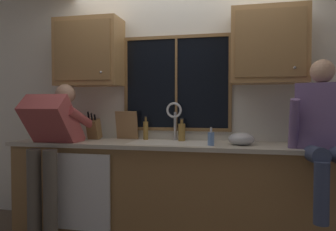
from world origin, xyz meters
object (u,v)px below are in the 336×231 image
Objects in this scene: soap_dispenser at (211,138)px; bottle_green_glass at (182,132)px; mixing_bowl at (241,139)px; person_sitting_on_counter at (324,128)px; cutting_board at (127,125)px; knife_block at (94,129)px; bottle_tall_clear at (146,130)px; person_standing at (52,141)px.

bottle_green_glass is (-0.33, 0.31, 0.03)m from soap_dispenser.
mixing_bowl is 1.42× the size of soap_dispenser.
person_sitting_on_counter is 1.95m from cutting_board.
knife_block is 1.88× the size of soap_dispenser.
bottle_tall_clear is at bearing 173.83° from bottle_green_glass.
knife_block is at bearing 60.45° from person_standing.
person_standing is 1.83m from mixing_bowl.
person_sitting_on_counter is at bearing -10.34° from knife_block.
person_standing is at bearing -148.45° from bottle_tall_clear.
cutting_board reaches higher than knife_block.
knife_block is 1.36× the size of bottle_green_glass.
knife_block is at bearing -167.05° from cutting_board.
soap_dispenser is 0.45m from bottle_green_glass.
soap_dispenser is (-0.94, 0.13, -0.12)m from person_sitting_on_counter.
person_standing is 4.71× the size of knife_block.
cutting_board reaches higher than bottle_tall_clear.
bottle_green_glass is (0.97, 0.03, -0.01)m from knife_block.
bottle_green_glass is (0.62, -0.05, -0.05)m from cutting_board.
person_standing is 2.48m from person_sitting_on_counter.
cutting_board is at bearing 176.98° from bottle_tall_clear.
person_sitting_on_counter reaches higher than cutting_board.
bottle_tall_clear reaches higher than bottle_green_glass.
person_standing is 8.84× the size of soap_dispenser.
person_standing reaches higher than bottle_green_glass.
person_sitting_on_counter reaches higher than person_standing.
person_standing is 1.30m from bottle_green_glass.
person_standing is at bearing -159.43° from bottle_green_glass.
person_standing is 0.79m from cutting_board.
person_standing is at bearing -139.32° from cutting_board.
person_standing reaches higher than mixing_bowl.
person_sitting_on_counter is 4.94× the size of bottle_tall_clear.
person_sitting_on_counter is 0.95m from soap_dispenser.
mixing_bowl is at bearing 8.32° from person_standing.
soap_dispenser is (1.54, 0.15, 0.04)m from person_standing.
person_sitting_on_counter is 4.06× the size of cutting_board.
person_sitting_on_counter is at bearing -7.64° from soap_dispenser.
cutting_board is at bearing 168.68° from mixing_bowl.
mixing_bowl is (-0.67, 0.24, -0.13)m from person_sitting_on_counter.
knife_block reaches higher than bottle_tall_clear.
bottle_green_glass is at bearing 162.50° from mixing_bowl.
soap_dispenser is at bearing -12.26° from knife_block.
bottle_tall_clear is (0.57, 0.07, -0.00)m from knife_block.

